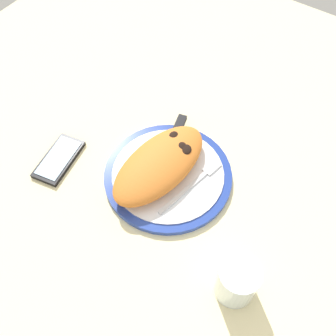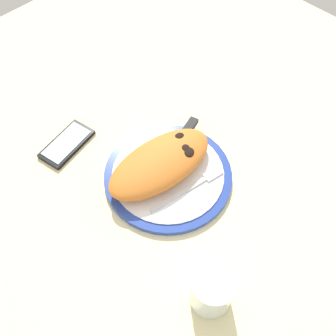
{
  "view_description": "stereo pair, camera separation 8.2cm",
  "coord_description": "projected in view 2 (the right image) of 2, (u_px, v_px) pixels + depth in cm",
  "views": [
    {
      "loc": [
        -37.82,
        -26.11,
        71.91
      ],
      "look_at": [
        0.0,
        0.0,
        3.57
      ],
      "focal_mm": 42.21,
      "sensor_mm": 36.0,
      "label": 1
    },
    {
      "loc": [
        -32.56,
        -32.43,
        71.91
      ],
      "look_at": [
        0.0,
        0.0,
        3.57
      ],
      "focal_mm": 42.21,
      "sensor_mm": 36.0,
      "label": 2
    }
  ],
  "objects": [
    {
      "name": "knife",
      "position": [
        180.0,
        141.0,
        0.88
      ],
      "size": [
        20.94,
        7.53,
        1.2
      ],
      "color": "silver",
      "rests_on": "plate"
    },
    {
      "name": "fork",
      "position": [
        193.0,
        186.0,
        0.82
      ],
      "size": [
        17.7,
        4.83,
        0.4
      ],
      "color": "silver",
      "rests_on": "plate"
    },
    {
      "name": "calzone",
      "position": [
        160.0,
        163.0,
        0.82
      ],
      "size": [
        25.88,
        14.77,
        4.92
      ],
      "color": "orange",
      "rests_on": "plate"
    },
    {
      "name": "ground_plane",
      "position": [
        168.0,
        181.0,
        0.87
      ],
      "size": [
        150.0,
        150.0,
        3.0
      ],
      "primitive_type": "cube",
      "color": "beige"
    },
    {
      "name": "smartphone",
      "position": [
        67.0,
        144.0,
        0.9
      ],
      "size": [
        13.64,
        8.56,
        1.16
      ],
      "color": "black",
      "rests_on": "ground_plane"
    },
    {
      "name": "plate",
      "position": [
        168.0,
        175.0,
        0.85
      ],
      "size": [
        27.47,
        27.47,
        1.57
      ],
      "color": "#233D99",
      "rests_on": "ground_plane"
    },
    {
      "name": "water_glass",
      "position": [
        211.0,
        292.0,
        0.68
      ],
      "size": [
        7.37,
        7.37,
        8.71
      ],
      "color": "silver",
      "rests_on": "ground_plane"
    }
  ]
}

